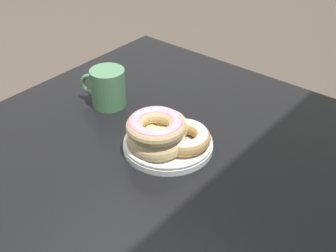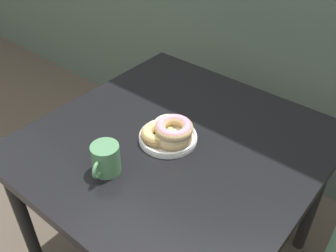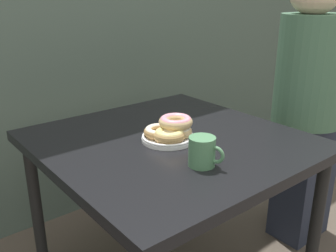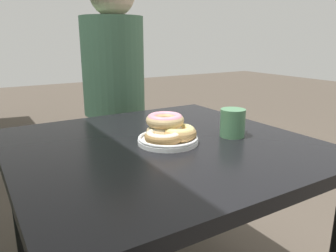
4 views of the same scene
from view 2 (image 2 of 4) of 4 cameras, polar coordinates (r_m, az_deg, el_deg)
dining_table at (r=1.35m, az=1.14°, el=-4.56°), size 0.95×0.97×0.70m
donut_plate at (r=1.28m, az=0.10°, el=-0.92°), size 0.22×0.22×0.09m
coffee_mug at (r=1.17m, az=-9.49°, el=-4.96°), size 0.09×0.12×0.10m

